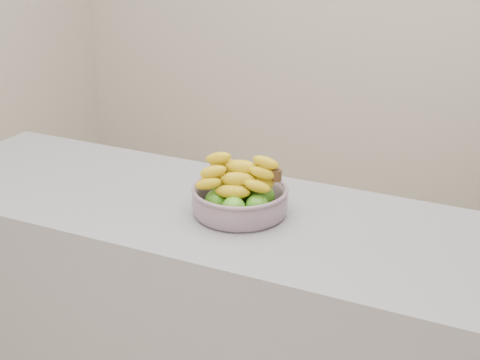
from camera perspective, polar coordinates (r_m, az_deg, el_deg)
The scene contains 2 objects.
counter at distance 2.11m, azimuth -0.98°, elevation -13.71°, with size 2.00×0.60×0.90m, color gray.
fruit_bowl at distance 1.84m, azimuth -0.01°, elevation -1.43°, with size 0.27×0.27×0.16m.
Camera 1 is at (0.76, -1.57, 1.71)m, focal length 50.00 mm.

